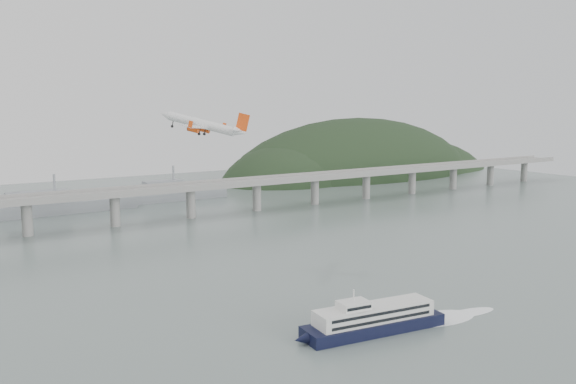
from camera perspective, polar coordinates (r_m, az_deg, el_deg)
ground at (r=228.09m, az=7.79°, el=-10.65°), size 900.00×900.00×0.00m
bridge at (r=392.44m, az=-11.92°, el=-0.16°), size 800.00×22.00×23.90m
headland at (r=659.99m, az=7.38°, el=0.03°), size 365.00×155.00×156.00m
ferry at (r=204.19m, az=8.03°, el=-11.70°), size 80.87×21.22×15.27m
airliner at (r=259.54m, az=-7.90°, el=6.26°), size 31.66×33.82×12.05m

